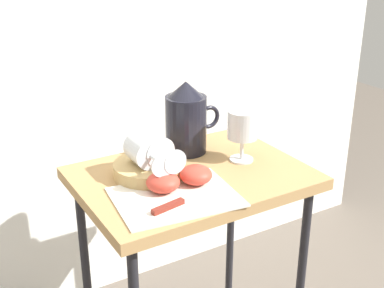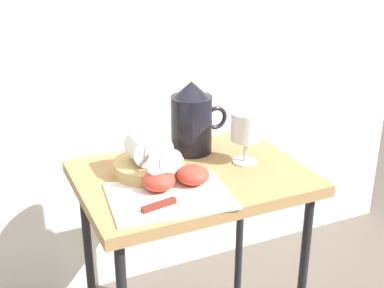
# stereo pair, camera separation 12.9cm
# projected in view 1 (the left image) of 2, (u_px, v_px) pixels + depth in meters

# --- Properties ---
(curtain_drape) EXTENTS (2.40, 0.03, 1.83)m
(curtain_drape) POSITION_uv_depth(u_px,v_px,m) (104.00, 48.00, 1.69)
(curtain_drape) COLOR white
(curtain_drape) RESTS_ON ground_plane
(table) EXTENTS (0.58, 0.42, 0.70)m
(table) POSITION_uv_depth(u_px,v_px,m) (192.00, 199.00, 1.35)
(table) COLOR #AD8451
(table) RESTS_ON ground_plane
(linen_napkin) EXTENTS (0.30, 0.25, 0.00)m
(linen_napkin) POSITION_uv_depth(u_px,v_px,m) (175.00, 197.00, 1.20)
(linen_napkin) COLOR silver
(linen_napkin) RESTS_ON table
(basket_tray) EXTENTS (0.18, 0.18, 0.03)m
(basket_tray) POSITION_uv_depth(u_px,v_px,m) (149.00, 169.00, 1.30)
(basket_tray) COLOR tan
(basket_tray) RESTS_ON table
(pitcher) EXTENTS (0.17, 0.11, 0.20)m
(pitcher) POSITION_uv_depth(u_px,v_px,m) (186.00, 123.00, 1.42)
(pitcher) COLOR black
(pitcher) RESTS_ON table
(wine_glass_upright) EXTENTS (0.08, 0.08, 0.14)m
(wine_glass_upright) POSITION_uv_depth(u_px,v_px,m) (242.00, 127.00, 1.36)
(wine_glass_upright) COLOR silver
(wine_glass_upright) RESTS_ON table
(wine_glass_tipped_near) EXTENTS (0.08, 0.15, 0.08)m
(wine_glass_tipped_near) POSITION_uv_depth(u_px,v_px,m) (154.00, 148.00, 1.28)
(wine_glass_tipped_near) COLOR silver
(wine_glass_tipped_near) RESTS_ON basket_tray
(wine_glass_tipped_far) EXTENTS (0.08, 0.14, 0.08)m
(wine_glass_tipped_far) POSITION_uv_depth(u_px,v_px,m) (145.00, 151.00, 1.27)
(wine_glass_tipped_far) COLOR silver
(wine_glass_tipped_far) RESTS_ON basket_tray
(apple_half_left) EXTENTS (0.08, 0.08, 0.04)m
(apple_half_left) POSITION_uv_depth(u_px,v_px,m) (163.00, 182.00, 1.21)
(apple_half_left) COLOR #CC3D2D
(apple_half_left) RESTS_ON linen_napkin
(apple_half_right) EXTENTS (0.08, 0.08, 0.04)m
(apple_half_right) POSITION_uv_depth(u_px,v_px,m) (196.00, 175.00, 1.25)
(apple_half_right) COLOR #CC3D2D
(apple_half_right) RESTS_ON linen_napkin
(knife) EXTENTS (0.21, 0.05, 0.01)m
(knife) POSITION_uv_depth(u_px,v_px,m) (179.00, 202.00, 1.16)
(knife) COLOR silver
(knife) RESTS_ON linen_napkin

